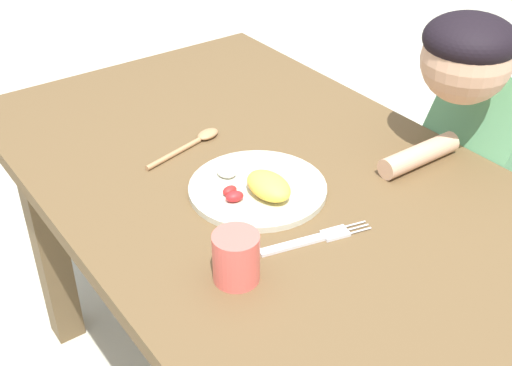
% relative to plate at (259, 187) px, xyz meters
% --- Properties ---
extents(dining_table, '(1.49, 0.81, 0.73)m').
position_rel_plate_xyz_m(dining_table, '(0.03, 0.05, -0.13)').
color(dining_table, brown).
rests_on(dining_table, ground_plane).
extents(plate, '(0.26, 0.26, 0.05)m').
position_rel_plate_xyz_m(plate, '(0.00, 0.00, 0.00)').
color(plate, beige).
rests_on(plate, dining_table).
extents(fork, '(0.07, 0.21, 0.01)m').
position_rel_plate_xyz_m(fork, '(0.17, -0.01, -0.01)').
color(fork, silver).
rests_on(fork, dining_table).
extents(spoon, '(0.07, 0.20, 0.02)m').
position_rel_plate_xyz_m(spoon, '(-0.23, -0.00, -0.01)').
color(spoon, tan).
rests_on(spoon, dining_table).
extents(drinking_cup, '(0.08, 0.08, 0.08)m').
position_rel_plate_xyz_m(drinking_cup, '(0.17, -0.17, 0.03)').
color(drinking_cup, '#ED6156').
rests_on(drinking_cup, dining_table).
extents(person, '(0.22, 0.42, 1.03)m').
position_rel_plate_xyz_m(person, '(0.11, 0.51, -0.17)').
color(person, '#3A4F57').
rests_on(person, ground_plane).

